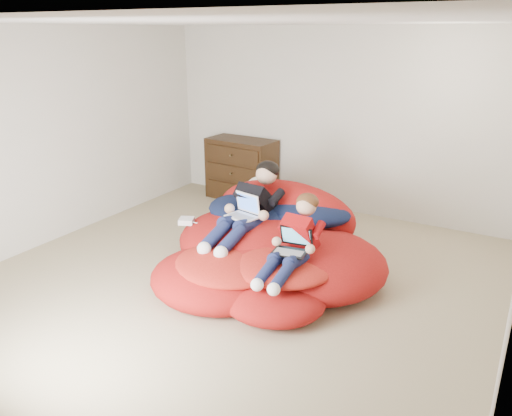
{
  "coord_description": "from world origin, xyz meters",
  "views": [
    {
      "loc": [
        2.48,
        -3.96,
        2.43
      ],
      "look_at": [
        0.06,
        0.24,
        0.7
      ],
      "focal_mm": 35.0,
      "sensor_mm": 36.0,
      "label": 1
    }
  ],
  "objects_px": {
    "beanbag_pile": "(270,248)",
    "laptop_black": "(293,245)",
    "laptop_white": "(244,211)",
    "younger_boy": "(295,237)",
    "dresser": "(241,169)",
    "older_boy": "(251,203)"
  },
  "relations": [
    {
      "from": "dresser",
      "to": "younger_boy",
      "type": "relative_size",
      "value": 1.06
    },
    {
      "from": "older_boy",
      "to": "younger_boy",
      "type": "relative_size",
      "value": 1.33
    },
    {
      "from": "beanbag_pile",
      "to": "laptop_white",
      "type": "xyz_separation_m",
      "value": [
        -0.28,
        -0.04,
        0.39
      ]
    },
    {
      "from": "dresser",
      "to": "laptop_white",
      "type": "xyz_separation_m",
      "value": [
        1.25,
        -1.97,
        0.18
      ]
    },
    {
      "from": "younger_boy",
      "to": "older_boy",
      "type": "bearing_deg",
      "value": 147.95
    },
    {
      "from": "beanbag_pile",
      "to": "laptop_black",
      "type": "relative_size",
      "value": 7.1
    },
    {
      "from": "beanbag_pile",
      "to": "laptop_black",
      "type": "bearing_deg",
      "value": -42.31
    },
    {
      "from": "older_boy",
      "to": "laptop_black",
      "type": "distance_m",
      "value": 0.93
    },
    {
      "from": "laptop_white",
      "to": "laptop_black",
      "type": "xyz_separation_m",
      "value": [
        0.75,
        -0.39,
        -0.08
      ]
    },
    {
      "from": "older_boy",
      "to": "laptop_black",
      "type": "bearing_deg",
      "value": -34.95
    },
    {
      "from": "younger_boy",
      "to": "laptop_white",
      "type": "bearing_deg",
      "value": 156.25
    },
    {
      "from": "beanbag_pile",
      "to": "laptop_white",
      "type": "distance_m",
      "value": 0.48
    },
    {
      "from": "dresser",
      "to": "laptop_white",
      "type": "bearing_deg",
      "value": -57.62
    },
    {
      "from": "laptop_white",
      "to": "laptop_black",
      "type": "bearing_deg",
      "value": -27.14
    },
    {
      "from": "dresser",
      "to": "beanbag_pile",
      "type": "height_order",
      "value": "dresser"
    },
    {
      "from": "younger_boy",
      "to": "laptop_black",
      "type": "relative_size",
      "value": 2.93
    },
    {
      "from": "laptop_white",
      "to": "younger_boy",
      "type": "bearing_deg",
      "value": -23.75
    },
    {
      "from": "older_boy",
      "to": "younger_boy",
      "type": "xyz_separation_m",
      "value": [
        0.75,
        -0.47,
        -0.06
      ]
    },
    {
      "from": "dresser",
      "to": "younger_boy",
      "type": "height_order",
      "value": "younger_boy"
    },
    {
      "from": "older_boy",
      "to": "beanbag_pile",
      "type": "bearing_deg",
      "value": -18.91
    },
    {
      "from": "dresser",
      "to": "beanbag_pile",
      "type": "relative_size",
      "value": 0.44
    },
    {
      "from": "dresser",
      "to": "older_boy",
      "type": "height_order",
      "value": "older_boy"
    }
  ]
}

